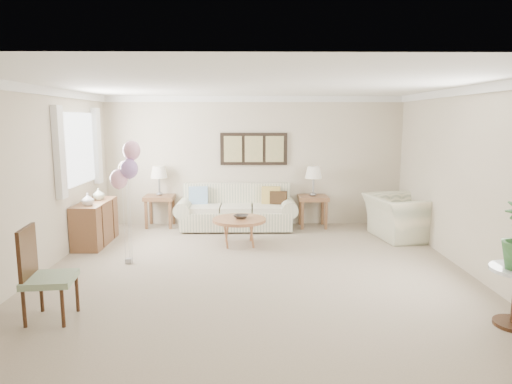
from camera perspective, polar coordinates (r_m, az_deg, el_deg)
ground_plane at (r=6.59m, az=-0.07°, el=-9.88°), size 6.00×6.00×0.00m
room_shell at (r=6.35m, az=-1.08°, el=4.42°), size 6.04×6.04×2.60m
wall_art_triptych at (r=9.22m, az=-0.28°, el=5.40°), size 1.35×0.06×0.65m
sofa at (r=9.02m, az=-2.40°, el=-2.43°), size 2.36×0.88×0.87m
end_table_left at (r=9.34m, az=-11.94°, el=-1.03°), size 0.59×0.53×0.64m
end_table_right at (r=9.17m, az=7.14°, el=-1.11°), size 0.58×0.53×0.63m
lamp_left at (r=9.26m, az=-12.05°, el=2.33°), size 0.33×0.33×0.59m
lamp_right at (r=9.09m, az=7.21°, el=2.32°), size 0.33×0.33×0.59m
coffee_table at (r=7.82m, az=-2.11°, el=-3.59°), size 0.92×0.92×0.46m
decor_bowl at (r=7.81m, az=-1.88°, el=-3.10°), size 0.31×0.31×0.06m
armchair at (r=8.69m, az=17.61°, el=-3.01°), size 1.22×1.34×0.77m
accent_chair at (r=5.44m, az=-25.14°, el=-9.04°), size 0.55×0.55×1.02m
credenza at (r=8.38m, az=-19.46°, el=-3.66°), size 0.46×1.20×0.74m
vase_white at (r=7.97m, az=-20.29°, el=-0.87°), size 0.23×0.23×0.21m
vase_sage at (r=8.47m, az=-19.09°, el=-0.25°), size 0.24×0.24×0.21m
balloon_cluster at (r=6.94m, az=-15.86°, el=2.93°), size 0.44×0.41×1.84m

